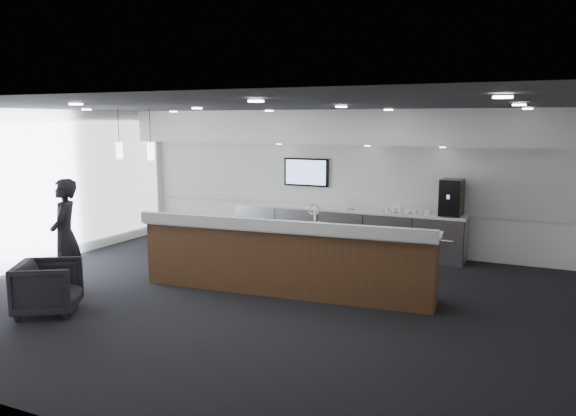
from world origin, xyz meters
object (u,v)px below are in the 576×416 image
at_px(service_counter, 285,258).
at_px(coffee_machine, 452,198).
at_px(armchair, 48,287).
at_px(lounge_guest, 65,236).

relative_size(service_counter, coffee_machine, 6.93).
relative_size(armchair, lounge_guest, 0.46).
bearing_deg(coffee_machine, service_counter, -120.68).
relative_size(coffee_machine, armchair, 0.84).
height_order(coffee_machine, lounge_guest, lounge_guest).
bearing_deg(lounge_guest, coffee_machine, 97.78).
distance_m(service_counter, coffee_machine, 3.82).
height_order(armchair, lounge_guest, lounge_guest).
height_order(coffee_machine, armchair, coffee_machine).
distance_m(service_counter, lounge_guest, 3.61).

